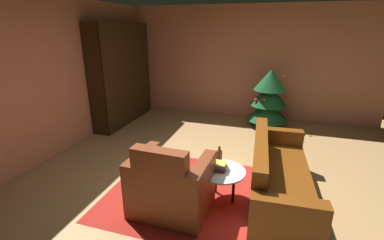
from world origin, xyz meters
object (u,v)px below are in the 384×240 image
Objects in this scene: book_stack_on_table at (219,166)px; bottle_on_table at (219,157)px; decorated_tree at (269,98)px; bookshelf_unit at (126,74)px; armchair_red at (170,187)px; coffee_table at (221,174)px; couch_red at (277,180)px.

bottle_on_table is at bearing 101.09° from book_stack_on_table.
decorated_tree is at bearing 81.07° from book_stack_on_table.
book_stack_on_table is at bearing -98.93° from decorated_tree.
bookshelf_unit is at bearing 138.74° from bottle_on_table.
book_stack_on_table is (2.76, -2.56, -0.62)m from bookshelf_unit.
decorated_tree reaches higher than book_stack_on_table.
bottle_on_table is (0.46, 0.56, 0.20)m from armchair_red.
decorated_tree reaches higher than coffee_table.
armchair_red is 1.51× the size of coffee_table.
bottle_on_table reaches higher than coffee_table.
armchair_red is at bearing -152.62° from couch_red.
bookshelf_unit is 3.67m from bottle_on_table.
bottle_on_table is at bearing 50.64° from armchair_red.
decorated_tree is at bearing 81.57° from coffee_table.
couch_red is 2.84m from decorated_tree.
couch_red is at bearing 27.38° from armchair_red.
bottle_on_table is at bearing -41.26° from bookshelf_unit.
book_stack_on_table is 0.88× the size of bottle_on_table.
coffee_table is (0.52, 0.40, 0.05)m from armchair_red.
decorated_tree is (0.45, 3.03, 0.28)m from coffee_table.
coffee_table is at bearing 37.71° from armchair_red.
decorated_tree is (0.97, 3.43, 0.33)m from armchair_red.
bottle_on_table is at bearing 110.56° from coffee_table.
coffee_table is 0.11m from book_stack_on_table.
decorated_tree is at bearing 79.94° from bottle_on_table.
bookshelf_unit is at bearing 146.13° from couch_red.
bookshelf_unit is at bearing 137.18° from book_stack_on_table.
book_stack_on_table is at bearing -78.91° from bottle_on_table.
armchair_red is 0.46× the size of couch_red.
armchair_red is 0.66m from coffee_table.
couch_red reaches higher than bottle_on_table.
coffee_table is (2.79, -2.55, -0.72)m from bookshelf_unit.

